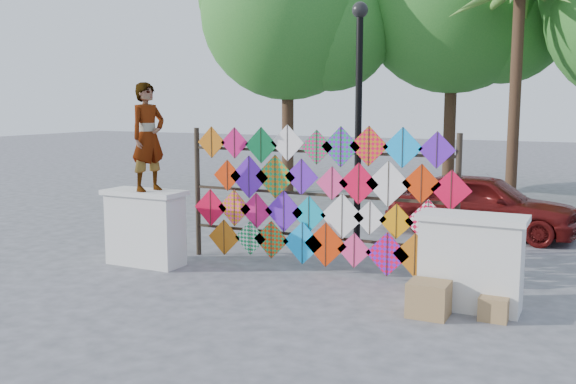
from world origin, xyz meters
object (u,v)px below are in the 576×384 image
at_px(kite_rack, 318,199).
at_px(sedan, 482,204).
at_px(vendor_woman, 148,137).
at_px(lamppost, 359,105).

height_order(kite_rack, sedan, kite_rack).
height_order(vendor_woman, sedan, vendor_woman).
relative_size(sedan, lamppost, 0.86).
relative_size(vendor_woman, sedan, 0.47).
height_order(vendor_woman, lamppost, lamppost).
bearing_deg(lamppost, sedan, 58.78).
xyz_separation_m(vendor_woman, sedan, (4.60, 5.04, -1.52)).
distance_m(kite_rack, sedan, 4.58).
xyz_separation_m(sedan, lamppost, (-1.72, -2.84, 2.04)).
bearing_deg(sedan, vendor_woman, 140.91).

